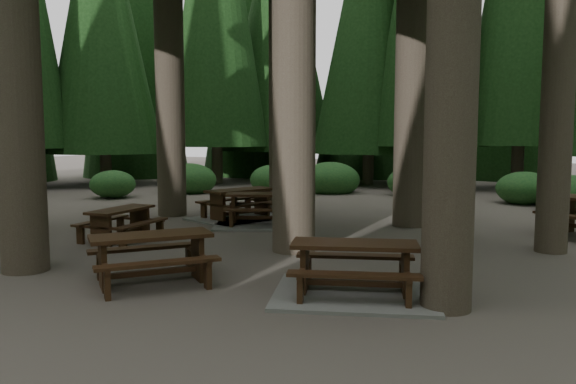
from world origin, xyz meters
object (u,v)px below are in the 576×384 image
at_px(picnic_table_c, 264,214).
at_px(picnic_table_e, 151,251).
at_px(picnic_table_b, 121,219).
at_px(picnic_table_f, 241,209).
at_px(picnic_table_a, 354,278).

distance_m(picnic_table_c, picnic_table_e, 5.84).
bearing_deg(picnic_table_e, picnic_table_c, 51.88).
bearing_deg(picnic_table_b, picnic_table_f, -15.58).
xyz_separation_m(picnic_table_c, picnic_table_f, (-0.98, 0.64, 0.01)).
bearing_deg(picnic_table_c, picnic_table_a, -74.44).
relative_size(picnic_table_a, picnic_table_e, 1.16).
distance_m(picnic_table_a, picnic_table_c, 6.46).
relative_size(picnic_table_a, picnic_table_f, 0.87).
height_order(picnic_table_a, picnic_table_f, picnic_table_f).
height_order(picnic_table_a, picnic_table_c, picnic_table_c).
height_order(picnic_table_b, picnic_table_e, picnic_table_e).
bearing_deg(picnic_table_f, picnic_table_b, -170.47).
height_order(picnic_table_a, picnic_table_b, picnic_table_a).
height_order(picnic_table_b, picnic_table_c, picnic_table_c).
bearing_deg(picnic_table_c, picnic_table_e, -103.07).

